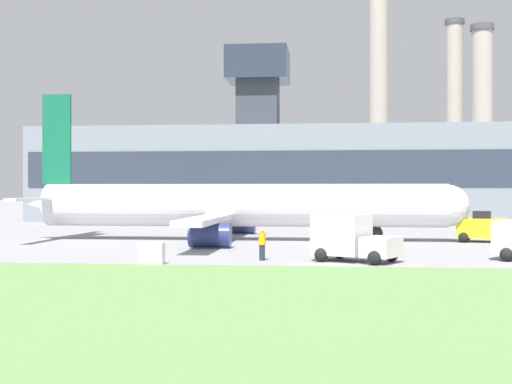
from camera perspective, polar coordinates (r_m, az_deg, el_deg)
ground_plane at (r=51.29m, az=3.32°, el=-3.86°), size 400.00×400.00×0.00m
grass_strip at (r=15.23m, az=-3.31°, el=-13.36°), size 240.00×37.00×0.06m
terminal_building at (r=83.60m, az=4.13°, el=1.62°), size 63.90×14.00×20.18m
smokestack_left at (r=119.50m, az=9.80°, el=8.75°), size 3.48×3.48×42.62m
smokestack_right at (r=120.34m, az=15.60°, el=5.95°), size 3.12×3.12×31.26m
smokestack_far at (r=118.12m, az=17.64°, el=5.68°), size 3.65×3.65×29.64m
airplane at (r=50.99m, az=-1.60°, el=-1.14°), size 31.95×26.02×10.63m
pushback_tug at (r=51.54m, az=17.63°, el=-2.77°), size 3.67×3.15×2.14m
baggage_truck at (r=36.15m, az=7.58°, el=-3.72°), size 4.63×3.81×2.38m
ground_crew_person at (r=36.39m, az=0.49°, el=-4.18°), size 0.50×0.50×1.64m
utility_cabinet at (r=34.86m, az=-8.35°, el=-4.88°), size 1.19×0.65×1.06m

